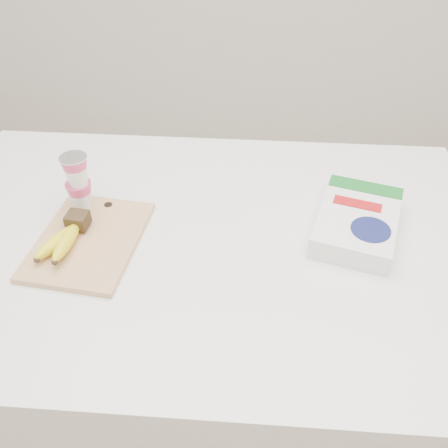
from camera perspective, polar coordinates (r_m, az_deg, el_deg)
name	(u,v)px	position (r m, az deg, el deg)	size (l,w,h in m)	color
room	(197,103)	(0.97, -3.09, 13.59)	(4.00, 4.00, 4.00)	tan
table	(207,363)	(1.55, -1.95, -15.57)	(1.34, 0.90, 1.01)	white
cutting_board	(89,240)	(1.19, -15.18, -1.83)	(0.22, 0.30, 0.02)	#E0AD7B
bananas	(65,237)	(1.17, -17.70, -1.43)	(0.10, 0.17, 0.05)	#382816
yogurt_stack	(78,181)	(1.23, -16.37, 4.71)	(0.07, 0.07, 0.15)	white
cereal_box	(357,222)	(1.20, 14.98, 0.23)	(0.24, 0.30, 0.06)	white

